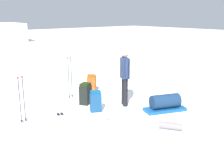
{
  "coord_description": "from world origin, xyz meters",
  "views": [
    {
      "loc": [
        -4.9,
        -5.88,
        2.71
      ],
      "look_at": [
        0.0,
        0.0,
        0.7
      ],
      "focal_mm": 43.04,
      "sensor_mm": 36.0,
      "label": 1
    }
  ],
  "objects_px": {
    "backpack_bright": "(86,94)",
    "ski_poles_planted_far": "(70,75)",
    "backpack_large_dark": "(96,101)",
    "skier_standing": "(125,75)",
    "backpack_small_spare": "(92,83)",
    "thermos_bottle": "(106,118)",
    "gear_sled": "(165,103)",
    "ski_poles_planted_near": "(22,97)",
    "ski_pair_near": "(60,115)",
    "sleeping_mat_rolled": "(170,126)"
  },
  "relations": [
    {
      "from": "backpack_small_spare",
      "to": "thermos_bottle",
      "type": "distance_m",
      "value": 2.88
    },
    {
      "from": "backpack_large_dark",
      "to": "ski_poles_planted_near",
      "type": "distance_m",
      "value": 2.01
    },
    {
      "from": "ski_poles_planted_near",
      "to": "backpack_bright",
      "type": "bearing_deg",
      "value": 4.74
    },
    {
      "from": "gear_sled",
      "to": "backpack_small_spare",
      "type": "bearing_deg",
      "value": 98.97
    },
    {
      "from": "backpack_large_dark",
      "to": "thermos_bottle",
      "type": "bearing_deg",
      "value": -108.07
    },
    {
      "from": "backpack_bright",
      "to": "ski_poles_planted_far",
      "type": "distance_m",
      "value": 0.96
    },
    {
      "from": "skier_standing",
      "to": "sleeping_mat_rolled",
      "type": "relative_size",
      "value": 3.09
    },
    {
      "from": "thermos_bottle",
      "to": "sleeping_mat_rolled",
      "type": "bearing_deg",
      "value": -55.45
    },
    {
      "from": "skier_standing",
      "to": "backpack_small_spare",
      "type": "xyz_separation_m",
      "value": [
        0.09,
        1.83,
        -0.65
      ]
    },
    {
      "from": "backpack_large_dark",
      "to": "backpack_small_spare",
      "type": "bearing_deg",
      "value": 57.64
    },
    {
      "from": "backpack_bright",
      "to": "backpack_small_spare",
      "type": "xyz_separation_m",
      "value": [
        0.93,
        0.98,
        -0.02
      ]
    },
    {
      "from": "backpack_large_dark",
      "to": "ski_poles_planted_near",
      "type": "height_order",
      "value": "ski_poles_planted_near"
    },
    {
      "from": "backpack_small_spare",
      "to": "ski_poles_planted_far",
      "type": "distance_m",
      "value": 1.06
    },
    {
      "from": "backpack_large_dark",
      "to": "thermos_bottle",
      "type": "xyz_separation_m",
      "value": [
        -0.27,
        -0.81,
        -0.17
      ]
    },
    {
      "from": "ski_pair_near",
      "to": "ski_poles_planted_far",
      "type": "xyz_separation_m",
      "value": [
        1.07,
        1.2,
        0.74
      ]
    },
    {
      "from": "ski_poles_planted_far",
      "to": "sleeping_mat_rolled",
      "type": "bearing_deg",
      "value": -82.3
    },
    {
      "from": "backpack_large_dark",
      "to": "backpack_bright",
      "type": "height_order",
      "value": "backpack_bright"
    },
    {
      "from": "skier_standing",
      "to": "backpack_small_spare",
      "type": "bearing_deg",
      "value": 87.32
    },
    {
      "from": "backpack_large_dark",
      "to": "ski_poles_planted_far",
      "type": "bearing_deg",
      "value": 84.87
    },
    {
      "from": "skier_standing",
      "to": "ski_pair_near",
      "type": "distance_m",
      "value": 2.21
    },
    {
      "from": "skier_standing",
      "to": "sleeping_mat_rolled",
      "type": "xyz_separation_m",
      "value": [
        -0.36,
        -2.03,
        -0.86
      ]
    },
    {
      "from": "ski_pair_near",
      "to": "backpack_bright",
      "type": "xyz_separation_m",
      "value": [
        1.09,
        0.35,
        0.31
      ]
    },
    {
      "from": "skier_standing",
      "to": "ski_poles_planted_far",
      "type": "distance_m",
      "value": 1.92
    },
    {
      "from": "ski_poles_planted_near",
      "to": "backpack_large_dark",
      "type": "bearing_deg",
      "value": -16.84
    },
    {
      "from": "ski_pair_near",
      "to": "backpack_small_spare",
      "type": "distance_m",
      "value": 2.44
    },
    {
      "from": "ski_poles_planted_far",
      "to": "sleeping_mat_rolled",
      "type": "xyz_separation_m",
      "value": [
        0.51,
        -3.74,
        -0.66
      ]
    },
    {
      "from": "backpack_large_dark",
      "to": "gear_sled",
      "type": "height_order",
      "value": "backpack_large_dark"
    },
    {
      "from": "backpack_large_dark",
      "to": "gear_sled",
      "type": "bearing_deg",
      "value": -38.22
    },
    {
      "from": "backpack_small_spare",
      "to": "sleeping_mat_rolled",
      "type": "distance_m",
      "value": 3.9
    },
    {
      "from": "ski_poles_planted_near",
      "to": "backpack_small_spare",
      "type": "bearing_deg",
      "value": 21.12
    },
    {
      "from": "backpack_bright",
      "to": "ski_poles_planted_far",
      "type": "bearing_deg",
      "value": 91.09
    },
    {
      "from": "ski_pair_near",
      "to": "backpack_large_dark",
      "type": "relative_size",
      "value": 2.96
    },
    {
      "from": "sleeping_mat_rolled",
      "to": "ski_pair_near",
      "type": "bearing_deg",
      "value": 121.92
    },
    {
      "from": "backpack_small_spare",
      "to": "gear_sled",
      "type": "height_order",
      "value": "backpack_small_spare"
    },
    {
      "from": "ski_pair_near",
      "to": "backpack_small_spare",
      "type": "xyz_separation_m",
      "value": [
        2.02,
        1.33,
        0.29
      ]
    },
    {
      "from": "backpack_bright",
      "to": "thermos_bottle",
      "type": "bearing_deg",
      "value": -105.28
    },
    {
      "from": "backpack_large_dark",
      "to": "ski_poles_planted_far",
      "type": "height_order",
      "value": "ski_poles_planted_far"
    },
    {
      "from": "skier_standing",
      "to": "ski_pair_near",
      "type": "bearing_deg",
      "value": 165.42
    },
    {
      "from": "backpack_bright",
      "to": "backpack_small_spare",
      "type": "relative_size",
      "value": 1.07
    },
    {
      "from": "ski_pair_near",
      "to": "backpack_bright",
      "type": "distance_m",
      "value": 1.19
    },
    {
      "from": "backpack_large_dark",
      "to": "skier_standing",
      "type": "bearing_deg",
      "value": -6.28
    },
    {
      "from": "ski_pair_near",
      "to": "backpack_large_dark",
      "type": "distance_m",
      "value": 1.05
    },
    {
      "from": "ski_poles_planted_far",
      "to": "gear_sled",
      "type": "bearing_deg",
      "value": -63.39
    },
    {
      "from": "skier_standing",
      "to": "sleeping_mat_rolled",
      "type": "bearing_deg",
      "value": -99.96
    },
    {
      "from": "backpack_large_dark",
      "to": "gear_sled",
      "type": "xyz_separation_m",
      "value": [
        1.56,
        -1.23,
        -0.07
      ]
    },
    {
      "from": "backpack_bright",
      "to": "gear_sled",
      "type": "height_order",
      "value": "backpack_bright"
    },
    {
      "from": "ski_poles_planted_near",
      "to": "sleeping_mat_rolled",
      "type": "xyz_separation_m",
      "value": [
        2.54,
        -2.71,
        -0.59
      ]
    },
    {
      "from": "ski_pair_near",
      "to": "ski_poles_planted_far",
      "type": "bearing_deg",
      "value": 48.21
    },
    {
      "from": "skier_standing",
      "to": "thermos_bottle",
      "type": "bearing_deg",
      "value": -151.02
    },
    {
      "from": "ski_poles_planted_near",
      "to": "skier_standing",
      "type": "bearing_deg",
      "value": -13.26
    }
  ]
}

